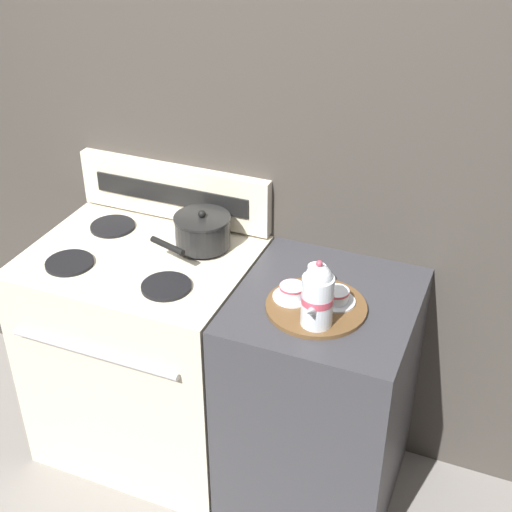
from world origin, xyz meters
The scene contains 11 objects.
ground_plane centered at (0.00, 0.00, 0.00)m, with size 6.00×6.00×0.00m, color gray.
wall_back centered at (0.00, 0.34, 1.10)m, with size 6.00×0.05×2.20m.
stove centered at (-0.30, 0.00, 0.45)m, with size 0.79×0.65×0.90m.
control_panel centered at (-0.30, 0.29, 1.01)m, with size 0.78×0.05×0.22m.
side_counter centered at (0.40, 0.00, 0.45)m, with size 0.58×0.62×0.89m.
saucepan centered at (-0.11, 0.14, 0.96)m, with size 0.23×0.30×0.14m.
serving_tray centered at (0.39, -0.06, 0.90)m, with size 0.32×0.32×0.01m.
teapot centered at (0.42, -0.15, 1.01)m, with size 0.10×0.16×0.22m.
teacup_left centered at (0.30, -0.05, 0.93)m, with size 0.12×0.12×0.04m.
teacup_right centered at (0.44, -0.02, 0.93)m, with size 0.12×0.12×0.04m.
creamer_jug centered at (0.35, 0.04, 0.94)m, with size 0.06×0.06×0.08m.
Camera 1 is at (0.90, -1.83, 2.23)m, focal length 50.00 mm.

